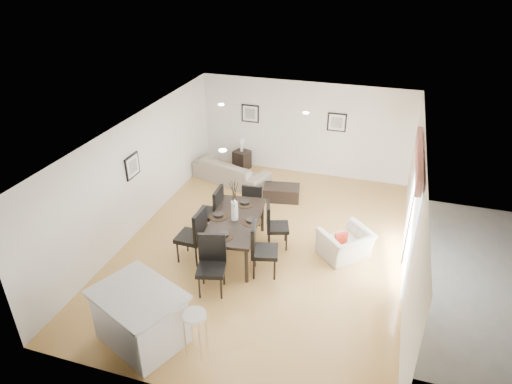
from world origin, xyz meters
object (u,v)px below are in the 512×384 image
(dining_chair_enear, at_px, (260,246))
(dining_chair_head, at_px, (212,260))
(sofa, at_px, (231,171))
(dining_table, at_px, (235,223))
(side_table, at_px, (242,160))
(kitchen_island, at_px, (140,317))
(dining_chair_efar, at_px, (274,223))
(dining_chair_wnear, at_px, (195,233))
(dining_chair_foot, at_px, (253,201))
(bar_stool, at_px, (195,320))
(dining_chair_wfar, at_px, (213,209))
(coffee_table, at_px, (282,193))
(armchair, at_px, (345,244))

(dining_chair_enear, distance_m, dining_chair_head, 1.03)
(sofa, bearing_deg, dining_chair_head, 123.78)
(dining_chair_enear, relative_size, dining_chair_head, 1.00)
(dining_chair_enear, xyz_separation_m, dining_chair_head, (-0.73, -0.72, 0.00))
(dining_table, height_order, side_table, dining_table)
(kitchen_island, bearing_deg, dining_chair_efar, 90.93)
(dining_table, bearing_deg, dining_chair_wnear, -151.06)
(dining_chair_efar, bearing_deg, dining_chair_foot, 24.38)
(dining_chair_enear, bearing_deg, dining_chair_head, 119.90)
(side_table, height_order, bar_stool, bar_stool)
(dining_chair_wfar, bearing_deg, kitchen_island, -0.94)
(coffee_table, bearing_deg, dining_chair_wnear, -119.14)
(dining_chair_wfar, distance_m, dining_chair_enear, 1.75)
(armchair, distance_m, coffee_table, 2.82)
(dining_chair_wfar, height_order, kitchen_island, dining_chair_wfar)
(dining_chair_wnear, bearing_deg, coffee_table, 163.29)
(dining_table, xyz_separation_m, dining_chair_efar, (0.72, 0.48, -0.16))
(dining_chair_wfar, height_order, bar_stool, dining_chair_wfar)
(sofa, relative_size, dining_chair_enear, 1.89)
(dining_chair_head, relative_size, kitchen_island, 0.67)
(dining_chair_enear, bearing_deg, coffee_table, -8.07)
(dining_chair_head, xyz_separation_m, kitchen_island, (-0.63, -1.60, -0.15))
(side_table, xyz_separation_m, bar_stool, (1.59, -6.92, 0.45))
(dining_table, xyz_separation_m, side_table, (-1.25, 4.07, -0.47))
(dining_chair_wfar, relative_size, dining_chair_head, 1.03)
(dining_table, distance_m, dining_chair_efar, 0.88)
(dining_chair_head, distance_m, kitchen_island, 1.72)
(dining_chair_enear, xyz_separation_m, side_table, (-1.96, 4.60, -0.37))
(dining_table, xyz_separation_m, dining_chair_head, (-0.02, -1.25, -0.10))
(dining_chair_head, bearing_deg, dining_chair_enear, 30.42)
(dining_chair_wnear, xyz_separation_m, dining_chair_efar, (1.42, 0.98, -0.08))
(dining_chair_foot, bearing_deg, dining_chair_enear, 108.08)
(bar_stool, bearing_deg, coffee_table, 89.84)
(dining_chair_efar, xyz_separation_m, kitchen_island, (-1.37, -3.32, -0.09))
(dining_chair_foot, height_order, coffee_table, dining_chair_foot)
(armchair, bearing_deg, kitchen_island, 4.70)
(sofa, height_order, dining_chair_head, dining_chair_head)
(dining_chair_foot, bearing_deg, dining_chair_head, 85.86)
(dining_chair_wfar, bearing_deg, dining_chair_foot, 134.64)
(sofa, xyz_separation_m, armchair, (3.55, -2.63, -0.00))
(armchair, relative_size, side_table, 1.76)
(dining_table, bearing_deg, side_table, 100.07)
(sofa, height_order, side_table, sofa)
(dining_table, relative_size, dining_chair_efar, 1.98)
(coffee_table, xyz_separation_m, kitchen_island, (-1.01, -5.45, 0.32))
(armchair, distance_m, dining_chair_foot, 2.41)
(sofa, relative_size, dining_table, 1.04)
(dining_chair_head, xyz_separation_m, side_table, (-1.22, 5.32, -0.37))
(dining_chair_foot, xyz_separation_m, coffee_table, (0.35, 1.35, -0.41))
(armchair, bearing_deg, dining_table, -30.98)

